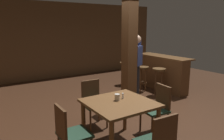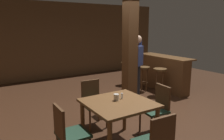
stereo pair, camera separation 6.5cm
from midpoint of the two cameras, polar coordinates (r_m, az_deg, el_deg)
ground_plane at (r=5.10m, az=8.90°, el=-11.15°), size 10.80×10.80×0.00m
wall_back at (r=8.62m, az=-11.03°, el=7.69°), size 8.00×0.10×2.80m
pillar at (r=5.32m, az=5.07°, el=5.50°), size 0.28×0.28×2.80m
dining_table at (r=3.53m, az=2.24°, el=-10.18°), size 1.01×1.01×0.77m
chair_north at (r=4.35m, az=-4.59°, el=-7.99°), size 0.44×0.44×0.89m
chair_west at (r=3.21m, az=-10.89°, el=-15.60°), size 0.42×0.42×0.89m
chair_east at (r=4.11m, az=12.21°, el=-9.41°), size 0.46×0.46×0.89m
napkin_cup at (r=3.54m, az=1.65°, el=-7.13°), size 0.08×0.08×0.11m
salt_shaker at (r=3.63m, az=3.12°, el=-6.77°), size 0.03×0.03×0.10m
standing_person at (r=5.61m, az=6.90°, el=1.69°), size 0.45×0.34×1.72m
bar_counter at (r=6.93m, az=13.13°, el=-0.63°), size 0.56×1.90×1.03m
bar_stool_near at (r=6.31m, az=12.66°, el=-1.27°), size 0.38×0.38×0.77m
bar_stool_mid at (r=6.66m, az=8.73°, el=-0.79°), size 0.33×0.33×0.74m
bar_stool_far at (r=7.30m, az=4.00°, el=0.60°), size 0.36×0.36×0.75m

